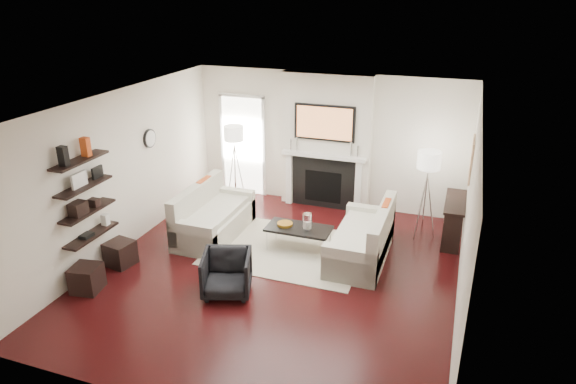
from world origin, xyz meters
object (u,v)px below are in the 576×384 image
(lamp_left_shade, at_px, (234,133))
(lamp_right_shade, at_px, (429,160))
(coffee_table, at_px, (299,229))
(armchair, at_px, (227,272))
(ottoman_near, at_px, (120,253))
(loveseat_left_base, at_px, (215,224))
(loveseat_right_base, at_px, (360,247))

(lamp_left_shade, relative_size, lamp_right_shade, 1.00)
(coffee_table, height_order, armchair, armchair)
(lamp_left_shade, bearing_deg, ottoman_near, -101.21)
(loveseat_left_base, height_order, lamp_left_shade, lamp_left_shade)
(lamp_left_shade, bearing_deg, loveseat_right_base, -28.43)
(lamp_right_shade, bearing_deg, loveseat_right_base, -126.47)
(armchair, height_order, lamp_left_shade, lamp_left_shade)
(loveseat_left_base, distance_m, armchair, 1.95)
(coffee_table, xyz_separation_m, lamp_right_shade, (1.94, 1.25, 1.05))
(loveseat_left_base, relative_size, lamp_left_shade, 4.50)
(loveseat_right_base, distance_m, armchair, 2.34)
(armchair, relative_size, lamp_right_shade, 1.77)
(lamp_left_shade, bearing_deg, lamp_right_shade, -6.40)
(armchair, relative_size, ottoman_near, 1.77)
(armchair, bearing_deg, lamp_right_shade, 30.27)
(loveseat_left_base, bearing_deg, lamp_left_shade, 101.74)
(lamp_left_shade, bearing_deg, armchair, -67.31)
(lamp_right_shade, distance_m, ottoman_near, 5.41)
(coffee_table, bearing_deg, lamp_right_shade, 32.76)
(ottoman_near, bearing_deg, loveseat_right_base, 22.34)
(coffee_table, distance_m, lamp_right_shade, 2.54)
(armchair, xyz_separation_m, ottoman_near, (-2.00, 0.18, -0.15))
(armchair, relative_size, lamp_left_shade, 1.77)
(loveseat_left_base, xyz_separation_m, lamp_left_shade, (-0.34, 1.66, 1.24))
(coffee_table, distance_m, lamp_left_shade, 2.79)
(loveseat_right_base, height_order, lamp_left_shade, lamp_left_shade)
(loveseat_left_base, bearing_deg, armchair, -57.78)
(loveseat_right_base, relative_size, armchair, 2.54)
(coffee_table, height_order, lamp_right_shade, lamp_right_shade)
(loveseat_right_base, bearing_deg, loveseat_left_base, -179.44)
(loveseat_left_base, distance_m, lamp_right_shade, 3.96)
(loveseat_left_base, relative_size, lamp_right_shade, 4.50)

